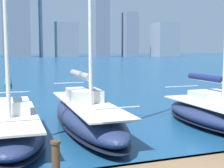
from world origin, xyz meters
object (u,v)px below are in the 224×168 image
sailboat_grey (87,114)px  mooring_post (56,159)px  sailboat_navy (215,113)px  sailboat_teal (9,126)px

sailboat_grey → mooring_post: (2.45, 6.32, 0.33)m
sailboat_grey → mooring_post: 6.78m
sailboat_navy → mooring_post: sailboat_navy is taller
sailboat_navy → sailboat_grey: (6.13, -1.22, 0.11)m
sailboat_teal → sailboat_navy: bearing=177.4°
sailboat_grey → mooring_post: size_ratio=13.19×
sailboat_teal → sailboat_grey: bearing=-166.8°
sailboat_navy → sailboat_teal: bearing=-2.6°
sailboat_navy → sailboat_grey: bearing=-11.3°
sailboat_grey → mooring_post: bearing=68.8°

